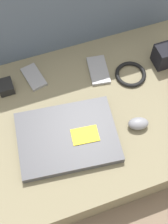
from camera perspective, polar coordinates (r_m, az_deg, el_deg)
name	(u,v)px	position (r m, az deg, el deg)	size (l,w,h in m)	color
ground_plane	(84,131)	(1.23, 0.00, -3.47)	(8.00, 8.00, 0.00)	#7A6651
couch_seat	(84,123)	(1.17, 0.00, -2.06)	(1.04, 0.63, 0.13)	#847A5B
couch_backrest	(47,4)	(1.24, -6.77, 19.10)	(1.04, 0.20, 0.57)	slate
laptop	(68,137)	(1.06, -3.04, -4.62)	(0.36, 0.28, 0.03)	#47474C
computer_mouse	(138,124)	(1.09, 9.90, -2.10)	(0.08, 0.06, 0.04)	gray
phone_silver	(34,77)	(1.20, -9.18, 6.35)	(0.08, 0.12, 0.01)	#99999E
phone_black	(98,70)	(1.21, 2.64, 7.66)	(0.09, 0.14, 0.01)	#99999E
charger_brick	(6,87)	(1.18, -14.10, 4.48)	(0.05, 0.06, 0.04)	black
cable_coil	(131,74)	(1.21, 8.52, 6.85)	(0.12, 0.12, 0.01)	black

